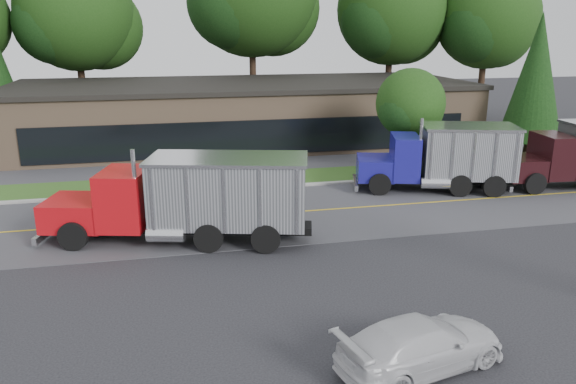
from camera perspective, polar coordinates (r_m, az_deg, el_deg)
The scene contains 15 objects.
ground at distance 17.06m, azimuth 1.30°, elevation -11.92°, with size 140.00×140.00×0.00m, color #36363B.
road at distance 25.19m, azimuth -3.54°, elevation -2.36°, with size 60.00×8.00×0.02m, color #4D4D52.
center_line at distance 25.19m, azimuth -3.54°, elevation -2.36°, with size 60.00×0.12×0.01m, color gold.
curb at distance 29.15m, azimuth -4.83°, elevation 0.24°, with size 60.00×0.30×0.12m, color #9E9E99.
grass_verge at distance 30.87m, azimuth -5.29°, elevation 1.15°, with size 60.00×3.40×0.03m, color #324F1B.
far_parking at distance 35.69m, azimuth -6.31°, elevation 3.21°, with size 60.00×7.00×0.02m, color #4D4D52.
strip_mall at distance 41.41m, azimuth -4.55°, elevation 7.91°, with size 32.00×12.00×4.00m, color #917359.
tree_far_b at distance 49.10m, azimuth -20.58°, elevation 16.19°, with size 9.61×9.05×13.71m.
tree_far_d at distance 51.63m, azimuth 10.56°, elevation 17.24°, with size 9.96×9.37×14.20m.
tree_far_e at distance 53.45m, azimuth 19.64°, elevation 15.95°, with size 9.33×8.78×13.31m.
evergreen_right at distance 40.34m, azimuth 23.87°, elevation 10.63°, with size 3.99×3.99×9.07m.
tree_verge at distance 32.91m, azimuth 12.37°, elevation 8.48°, with size 4.15×3.91×5.92m.
dump_truck_red at distance 21.94m, azimuth -9.65°, elevation -0.46°, with size 10.43×4.92×3.36m.
dump_truck_blue at distance 29.65m, azimuth 15.67°, elevation 3.56°, with size 8.23×4.58×3.36m.
rally_car at distance 14.60m, azimuth 13.39°, elevation -14.77°, with size 1.81×4.44×1.29m, color silver.
Camera 1 is at (-3.60, -14.58, 8.10)m, focal length 35.00 mm.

